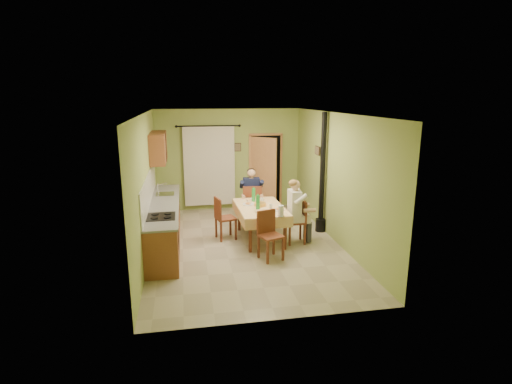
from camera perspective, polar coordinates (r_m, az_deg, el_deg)
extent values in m
cube|color=tan|center=(8.70, -1.51, -7.60)|extent=(4.00, 6.00, 0.01)
cube|color=#99AE59|center=(11.23, -3.92, 4.63)|extent=(4.00, 0.04, 2.80)
cube|color=#99AE59|center=(5.46, 3.25, -5.12)|extent=(4.00, 0.04, 2.80)
cube|color=#99AE59|center=(8.25, -15.45, 0.87)|extent=(0.04, 6.00, 2.80)
cube|color=#99AE59|center=(8.82, 11.38, 1.91)|extent=(0.04, 6.00, 2.80)
cube|color=white|center=(8.12, -1.64, 11.14)|extent=(4.00, 6.00, 0.04)
cube|color=brown|center=(8.86, -12.90, -4.55)|extent=(0.60, 3.60, 0.88)
cube|color=gray|center=(8.73, -13.06, -1.68)|extent=(0.64, 3.64, 0.04)
cube|color=white|center=(8.67, -15.06, 0.35)|extent=(0.02, 3.60, 0.66)
cube|color=silver|center=(9.50, -12.87, -0.33)|extent=(0.42, 0.42, 0.03)
cube|color=black|center=(7.76, -13.38, -3.42)|extent=(0.52, 0.56, 0.02)
cube|color=black|center=(7.90, -11.04, -6.63)|extent=(0.01, 0.55, 0.55)
cube|color=brown|center=(9.81, -13.78, 6.21)|extent=(0.35, 1.40, 0.70)
cylinder|color=black|center=(10.95, -6.83, 9.34)|extent=(1.70, 0.04, 0.04)
cube|color=silver|center=(11.11, -6.67, 3.68)|extent=(1.40, 0.06, 2.20)
cube|color=black|center=(11.44, 1.36, 2.94)|extent=(0.84, 0.03, 2.06)
cube|color=tan|center=(11.34, -0.85, 2.85)|extent=(0.06, 0.06, 2.12)
cube|color=tan|center=(11.52, 3.57, 3.00)|extent=(0.06, 0.06, 2.12)
cube|color=tan|center=(11.27, 1.41, 8.23)|extent=(0.96, 0.06, 0.06)
cube|color=tan|center=(11.12, 1.09, 2.58)|extent=(0.62, 0.60, 2.04)
cube|color=#E6B97A|center=(8.83, 0.65, -2.23)|extent=(1.04, 1.69, 0.04)
cube|color=#E6B97A|center=(8.08, 1.91, -4.56)|extent=(1.00, 0.04, 0.22)
cube|color=#E6B97A|center=(9.64, -0.41, -1.53)|extent=(1.00, 0.04, 0.22)
cube|color=#E6B97A|center=(8.77, -2.54, -3.10)|extent=(0.05, 1.66, 0.22)
cube|color=#E6B97A|center=(8.97, 3.77, -2.72)|extent=(0.05, 1.66, 0.22)
cylinder|color=white|center=(9.46, -0.05, -0.96)|extent=(0.25, 0.25, 0.02)
ellipsoid|color=#CC7233|center=(9.45, -0.05, -0.84)|extent=(0.12, 0.12, 0.05)
cylinder|color=white|center=(8.29, 1.46, -3.08)|extent=(0.25, 0.25, 0.02)
ellipsoid|color=#CC7233|center=(8.28, 1.47, -2.94)|extent=(0.12, 0.12, 0.05)
cylinder|color=white|center=(8.54, 3.28, -2.59)|extent=(0.25, 0.25, 0.02)
ellipsoid|color=#CC7233|center=(8.54, 3.29, -2.45)|extent=(0.12, 0.12, 0.05)
cylinder|color=white|center=(8.96, -1.15, -1.79)|extent=(0.25, 0.25, 0.02)
ellipsoid|color=#CC7233|center=(8.96, -1.15, -1.66)|extent=(0.12, 0.12, 0.05)
cylinder|color=#FEB745|center=(8.86, 0.58, -1.77)|extent=(0.26, 0.26, 0.08)
cylinder|color=white|center=(8.30, 1.46, -3.05)|extent=(0.28, 0.28, 0.02)
cube|color=tan|center=(8.31, 1.35, -2.88)|extent=(0.07, 0.06, 0.03)
cube|color=tan|center=(8.25, 1.13, -3.00)|extent=(0.07, 0.07, 0.03)
cube|color=tan|center=(8.30, 1.31, -2.90)|extent=(0.07, 0.06, 0.03)
cylinder|color=silver|center=(8.68, 2.12, -2.02)|extent=(0.07, 0.07, 0.10)
cylinder|color=silver|center=(9.18, 0.91, -1.15)|extent=(0.07, 0.07, 0.10)
cylinder|color=white|center=(8.10, 3.59, -2.69)|extent=(0.11, 0.11, 0.22)
cylinder|color=silver|center=(8.09, 3.60, -2.48)|extent=(0.02, 0.02, 0.30)
cube|color=brown|center=(9.93, -0.64, -1.98)|extent=(0.49, 0.49, 0.04)
cube|color=brown|center=(9.65, -0.52, -0.71)|extent=(0.46, 0.07, 0.52)
cube|color=brown|center=(7.83, 2.14, -6.32)|extent=(0.52, 0.52, 0.04)
cube|color=brown|center=(7.90, 1.46, -4.19)|extent=(0.40, 0.17, 0.47)
cube|color=brown|center=(8.74, 5.65, -4.24)|extent=(0.40, 0.40, 0.04)
cube|color=brown|center=(8.72, 6.81, -2.62)|extent=(0.04, 0.40, 0.45)
cube|color=brown|center=(8.96, -4.35, -3.75)|extent=(0.49, 0.49, 0.04)
cube|color=brown|center=(8.83, -5.50, -2.33)|extent=(0.14, 0.40, 0.46)
cube|color=#141938|center=(9.81, -0.58, -1.69)|extent=(0.39, 0.42, 0.16)
cube|color=#141938|center=(9.85, -0.66, 0.48)|extent=(0.41, 0.25, 0.54)
sphere|color=tan|center=(9.76, -0.66, 2.69)|extent=(0.21, 0.21, 0.21)
ellipsoid|color=black|center=(9.79, -0.69, 2.97)|extent=(0.21, 0.21, 0.16)
cube|color=silver|center=(8.74, 6.29, -3.70)|extent=(0.40, 0.36, 0.16)
cube|color=silver|center=(8.61, 5.52, -1.53)|extent=(0.22, 0.40, 0.54)
sphere|color=tan|center=(8.52, 5.65, 1.01)|extent=(0.21, 0.21, 0.21)
ellipsoid|color=olive|center=(8.50, 5.40, 1.26)|extent=(0.21, 0.21, 0.16)
cylinder|color=black|center=(9.34, 9.47, 2.63)|extent=(0.12, 0.12, 2.80)
cylinder|color=black|center=(9.65, 9.18, -4.67)|extent=(0.24, 0.24, 0.30)
cube|color=black|center=(11.18, -2.65, 6.42)|extent=(0.19, 0.03, 0.23)
cube|color=brown|center=(9.85, 8.78, 5.88)|extent=(0.03, 0.31, 0.21)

